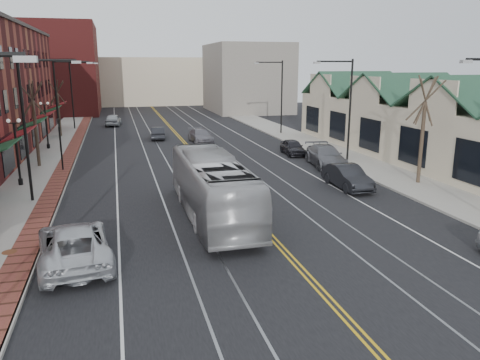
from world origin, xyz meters
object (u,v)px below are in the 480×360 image
parked_car_b (347,177)px  parked_car_c (326,156)px  parked_car_d (293,147)px  transit_bus (212,187)px  parked_suv (74,244)px

parked_car_b → parked_car_c: bearing=77.1°
parked_car_c → parked_car_d: bearing=105.5°
transit_bus → parked_car_b: bearing=-160.0°
transit_bus → parked_suv: bearing=33.9°
transit_bus → parked_suv: (-6.49, -4.38, -0.80)m
parked_car_d → parked_suv: bearing=-125.9°
parked_suv → parked_car_d: bearing=-137.7°
parked_car_c → parked_car_d: parked_car_c is taller
parked_car_c → transit_bus: bearing=-130.5°
parked_suv → parked_car_d: 25.74m
transit_bus → parked_car_c: 14.90m
parked_suv → parked_car_b: parked_suv is taller
parked_car_b → parked_car_c: 6.70m
parked_suv → parked_car_c: size_ratio=1.05×
transit_bus → parked_car_d: transit_bus is taller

